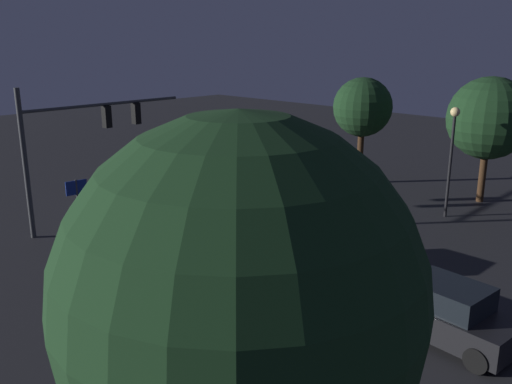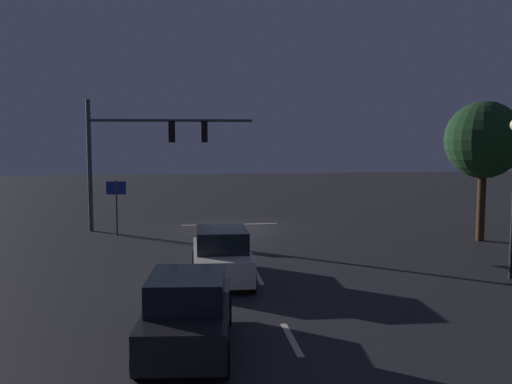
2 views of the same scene
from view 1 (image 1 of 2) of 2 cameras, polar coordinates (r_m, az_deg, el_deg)
The scene contains 13 objects.
ground_plane at distance 28.67m, azimuth -9.54°, elevation -1.24°, with size 80.00×80.00×0.00m, color #232326.
traffic_signal_assembly at distance 25.58m, azimuth -17.77°, elevation 5.94°, with size 8.01×0.47×6.35m.
lane_dash_far at distance 25.69m, azimuth -4.20°, elevation -3.06°, with size 2.20×0.16×0.01m, color beige.
lane_dash_mid at distance 21.85m, azimuth 6.43°, elevation -6.59°, with size 2.20×0.16×0.01m, color beige.
lane_dash_near at distance 19.15m, azimuth 21.00°, elevation -10.96°, with size 2.20×0.16×0.01m, color beige.
stop_bar at distance 29.66m, azimuth -11.00°, elevation -0.73°, with size 5.00×0.16×0.01m, color beige.
car_approaching at distance 20.50m, azimuth 5.03°, elevation -5.70°, with size 1.97×4.40×1.70m.
car_distant at distance 16.73m, azimuth 18.76°, elevation -11.69°, with size 2.26×4.50×1.70m.
street_lamp_left_kerb at distance 27.00m, azimuth 19.75°, elevation 4.96°, with size 0.44×0.44×5.23m.
route_sign at distance 24.21m, azimuth -18.11°, elevation -0.39°, with size 0.90×0.18×2.58m.
tree_left_near at distance 32.16m, azimuth 11.02°, elevation 8.61°, with size 3.37×3.37×6.15m.
tree_right_near at distance 7.70m, azimuth -1.68°, elevation -10.72°, with size 5.13×5.13×7.42m.
tree_left_far at distance 30.16m, azimuth 23.07°, elevation 7.05°, with size 4.16×4.16×6.45m.
Camera 1 is at (16.11, 22.23, 8.27)m, focal length 38.46 mm.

